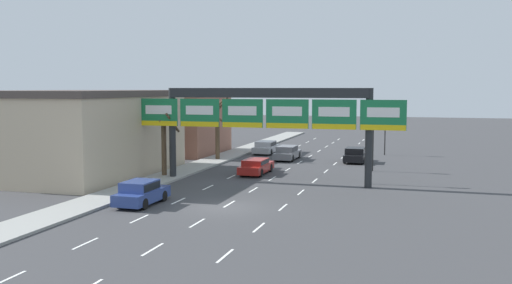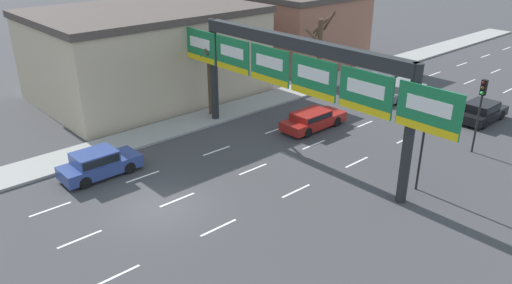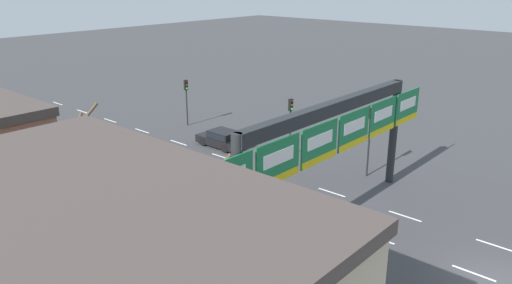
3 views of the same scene
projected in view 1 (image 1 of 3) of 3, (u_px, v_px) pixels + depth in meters
name	position (u px, v px, depth m)	size (l,w,h in m)	color
ground_plane	(224.00, 208.00, 33.04)	(220.00, 220.00, 0.00)	#3D3D3F
sidewalk_left	(102.00, 199.00, 35.29)	(2.80, 110.00, 0.15)	#999993
lane_dashes	(280.00, 174.00, 45.92)	(6.72, 67.00, 0.01)	white
sign_gantry	(265.00, 110.00, 41.15)	(19.80, 0.70, 6.91)	#232628
building_near	(78.00, 132.00, 45.57)	(11.76, 16.38, 6.72)	#C6B293
building_far	(159.00, 121.00, 61.10)	(13.29, 10.26, 6.69)	#9E6651
car_red	(256.00, 166.00, 45.85)	(1.80, 4.76, 1.24)	maroon
car_silver	(266.00, 147.00, 60.15)	(1.92, 4.69, 1.33)	#B7B7BC
car_blue	(141.00, 192.00, 33.72)	(1.81, 4.21, 1.46)	navy
car_black	(355.00, 154.00, 53.09)	(1.86, 4.22, 1.39)	black
car_grey	(287.00, 152.00, 55.00)	(1.81, 4.84, 1.36)	slate
traffic_light_near_gantry	(385.00, 126.00, 58.66)	(0.30, 0.35, 4.23)	black
traffic_light_mid_block	(373.00, 133.00, 47.21)	(0.30, 0.35, 4.45)	black
traffic_light_far_end	(369.00, 135.00, 40.88)	(0.30, 0.35, 5.03)	black
tree_bare_closest	(165.00, 135.00, 44.09)	(1.86, 1.84, 5.87)	brown
tree_bare_second	(218.00, 126.00, 54.29)	(2.25, 2.34, 6.11)	brown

